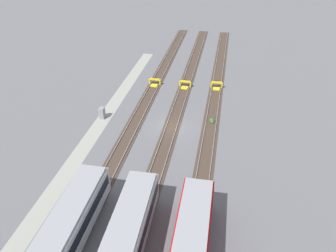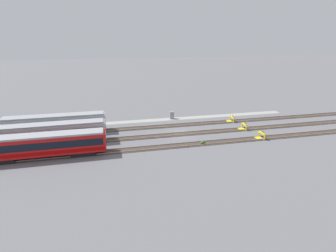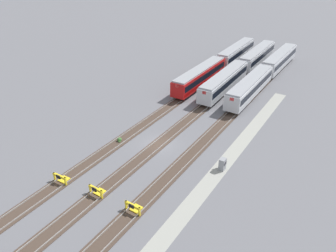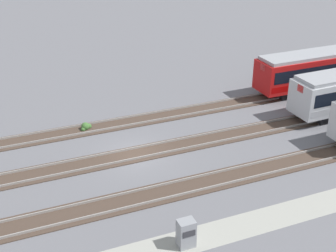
{
  "view_description": "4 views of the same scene",
  "coord_description": "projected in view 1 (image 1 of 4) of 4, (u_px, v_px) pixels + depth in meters",
  "views": [
    {
      "loc": [
        36.63,
        6.51,
        23.96
      ],
      "look_at": [
        2.51,
        0.0,
        1.8
      ],
      "focal_mm": 35.0,
      "sensor_mm": 36.0,
      "label": 1
    },
    {
      "loc": [
        12.56,
        43.85,
        16.91
      ],
      "look_at": [
        2.51,
        0.0,
        1.8
      ],
      "focal_mm": 28.0,
      "sensor_mm": 36.0,
      "label": 2
    },
    {
      "loc": [
        -32.53,
        -22.1,
        25.08
      ],
      "look_at": [
        2.51,
        0.0,
        1.8
      ],
      "focal_mm": 35.0,
      "sensor_mm": 36.0,
      "label": 3
    },
    {
      "loc": [
        -8.84,
        -27.47,
        16.68
      ],
      "look_at": [
        2.51,
        0.0,
        1.8
      ],
      "focal_mm": 50.0,
      "sensor_mm": 36.0,
      "label": 4
    }
  ],
  "objects": [
    {
      "name": "service_walkway",
      "position": [
        103.0,
        120.0,
        45.79
      ],
      "size": [
        54.0,
        2.0,
        0.01
      ],
      "primitive_type": "cube",
      "color": "#9E9E93",
      "rests_on": "ground"
    },
    {
      "name": "bumper_stop_nearest_track",
      "position": [
        154.0,
        83.0,
        55.07
      ],
      "size": [
        1.37,
        2.01,
        1.22
      ],
      "color": "yellow",
      "rests_on": "ground"
    },
    {
      "name": "bumper_stop_middle_track",
      "position": [
        216.0,
        86.0,
        54.01
      ],
      "size": [
        1.37,
        2.01,
        1.22
      ],
      "color": "yellow",
      "rests_on": "ground"
    },
    {
      "name": "ground_plane",
      "position": [
        171.0,
        127.0,
        44.24
      ],
      "size": [
        400.0,
        400.0,
        0.0
      ],
      "primitive_type": "plane",
      "color": "slate"
    },
    {
      "name": "electrical_cabinet",
      "position": [
        102.0,
        113.0,
        45.92
      ],
      "size": [
        0.9,
        0.73,
        1.6
      ],
      "color": "gray",
      "rests_on": "ground"
    },
    {
      "name": "bumper_stop_near_inner_track",
      "position": [
        185.0,
        85.0,
        54.34
      ],
      "size": [
        1.38,
        2.01,
        1.22
      ],
      "color": "yellow",
      "rests_on": "ground"
    },
    {
      "name": "rail_track_middle",
      "position": [
        210.0,
        131.0,
        43.4
      ],
      "size": [
        90.0,
        2.24,
        0.21
      ],
      "color": "#47382D",
      "rests_on": "ground"
    },
    {
      "name": "weed_clump",
      "position": [
        212.0,
        121.0,
        45.19
      ],
      "size": [
        0.92,
        0.7,
        0.64
      ],
      "color": "#427033",
      "rests_on": "ground"
    },
    {
      "name": "rail_track_near_inner",
      "position": [
        171.0,
        127.0,
        44.22
      ],
      "size": [
        90.0,
        2.24,
        0.21
      ],
      "color": "#47382D",
      "rests_on": "ground"
    },
    {
      "name": "rail_track_nearest",
      "position": [
        135.0,
        123.0,
        45.04
      ],
      "size": [
        90.0,
        2.24,
        0.21
      ],
      "color": "#47382D",
      "rests_on": "ground"
    }
  ]
}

